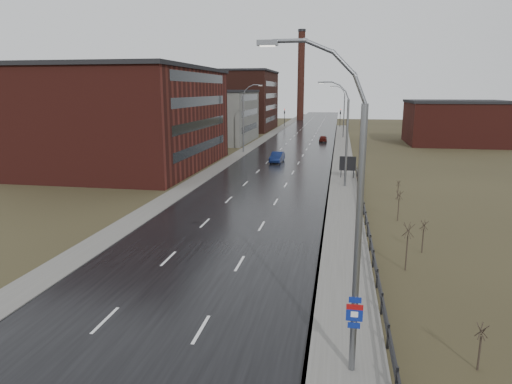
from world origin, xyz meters
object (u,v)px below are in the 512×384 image
at_px(streetlight_main, 350,218).
at_px(car_near, 277,157).
at_px(car_far, 323,139).
at_px(billboard, 348,164).

xyz_separation_m(streetlight_main, car_near, (-9.36, 50.30, -5.30)).
bearing_deg(streetlight_main, car_near, 100.54).
xyz_separation_m(streetlight_main, car_far, (-3.74, 78.84, -5.39)).
height_order(streetlight_main, car_near, streetlight_main).
relative_size(streetlight_main, car_far, 3.07).
bearing_deg(car_far, streetlight_main, 92.37).
height_order(streetlight_main, billboard, streetlight_main).
relative_size(streetlight_main, car_near, 2.62).
relative_size(billboard, car_near, 0.60).
xyz_separation_m(streetlight_main, billboard, (0.63, 39.06, -4.25)).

